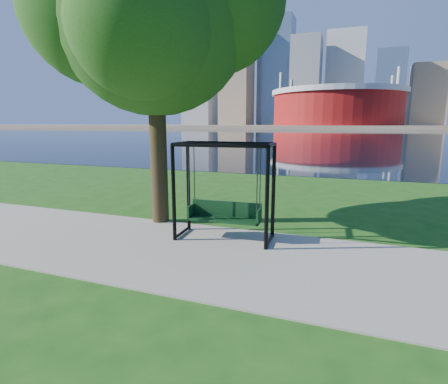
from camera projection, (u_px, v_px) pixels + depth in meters
The scene contains 8 objects.
ground at pixel (229, 249), 8.04m from camera, with size 900.00×900.00×0.00m, color #1E5114.
path at pixel (221, 256), 7.58m from camera, with size 120.00×4.00×0.03m, color #9E937F.
river at pixel (346, 134), 101.85m from camera, with size 900.00×180.00×0.02m, color black.
far_bank at pixel (353, 126), 289.29m from camera, with size 900.00×228.00×2.00m, color #937F60.
stadium at pixel (337, 106), 224.89m from camera, with size 83.00×83.00×32.00m.
skyline at pixel (351, 84), 296.40m from camera, with size 392.00×66.00×96.50m.
swing at pixel (224, 194), 8.52m from camera, with size 2.41×1.17×2.41m.
park_tree at pixel (153, 10), 9.27m from camera, with size 6.74×6.08×8.37m.
Camera 1 is at (2.56, -7.20, 2.83)m, focal length 28.00 mm.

